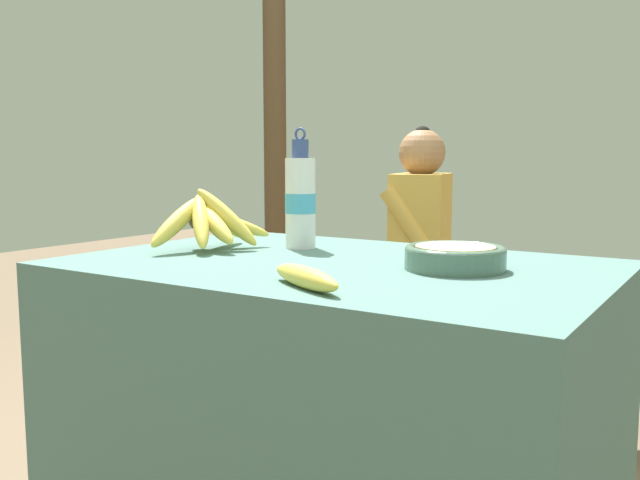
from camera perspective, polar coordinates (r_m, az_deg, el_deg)
name	(u,v)px	position (r m, az deg, el deg)	size (l,w,h in m)	color
market_counter	(335,426)	(1.65, 1.25, -15.43)	(1.20, 0.81, 0.78)	#4C706B
banana_bunch_ripe	(210,220)	(1.76, -9.28, 1.70)	(0.20, 0.35, 0.17)	#4C381E
serving_bowl	(455,256)	(1.46, 11.30, -1.34)	(0.21, 0.21, 0.05)	#4C6B5B
water_bottle	(300,201)	(1.77, -1.66, 3.34)	(0.08, 0.08, 0.31)	white
loose_banana_front	(306,277)	(1.23, -1.23, -3.16)	(0.22, 0.14, 0.04)	#E0C64C
wooden_bench	(482,322)	(2.72, 13.52, -6.76)	(1.87, 0.32, 0.45)	brown
seated_vendor	(409,247)	(2.74, 7.49, -0.61)	(0.46, 0.43, 1.14)	#564C60
support_post_near	(275,115)	(3.46, -3.83, 10.45)	(0.11, 0.11, 2.46)	#4C3823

